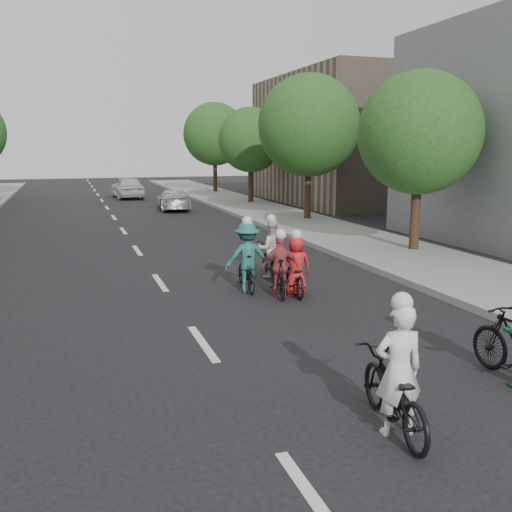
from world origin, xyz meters
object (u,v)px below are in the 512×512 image
cyclist_3 (247,262)px  cyclist_4 (395,386)px  cyclist_2 (270,255)px  follow_car_trail (127,187)px  cyclist_1 (280,272)px  follow_car_lead (174,200)px  cyclist_5 (295,272)px

cyclist_3 → cyclist_4: (-0.38, -7.35, -0.15)m
cyclist_2 → follow_car_trail: 26.57m
cyclist_1 → cyclist_3: size_ratio=0.88×
cyclist_3 → cyclist_4: bearing=90.5°
cyclist_1 → follow_car_lead: cyclist_1 is taller
cyclist_5 → follow_car_lead: 19.88m
follow_car_trail → cyclist_5: bearing=86.9°
follow_car_lead → follow_car_trail: size_ratio=0.91×
cyclist_4 → cyclist_5: bearing=-93.7°
cyclist_5 → follow_car_lead: bearing=-83.0°
cyclist_4 → follow_car_lead: cyclist_4 is taller
cyclist_2 → cyclist_1: bearing=85.7°
cyclist_1 → cyclist_4: 6.69m
cyclist_2 → cyclist_5: cyclist_2 is taller
cyclist_2 → cyclist_4: 8.76m
cyclist_3 → cyclist_5: size_ratio=1.07×
cyclist_2 → cyclist_4: size_ratio=0.94×
cyclist_2 → cyclist_3: cyclist_3 is taller
cyclist_3 → follow_car_trail: 27.83m
cyclist_3 → follow_car_lead: cyclist_3 is taller
cyclist_5 → follow_car_trail: cyclist_5 is taller
cyclist_1 → cyclist_4: size_ratio=0.83×
follow_car_lead → cyclist_5: bearing=92.8°
cyclist_1 → cyclist_2: cyclist_2 is taller
cyclist_4 → follow_car_lead: size_ratio=0.49×
cyclist_5 → follow_car_trail: bearing=-78.9°
cyclist_3 → follow_car_lead: size_ratio=0.46×
cyclist_2 → cyclist_3: size_ratio=0.99×
follow_car_lead → cyclist_1: bearing=91.6°
follow_car_trail → follow_car_lead: bearing=96.0°
cyclist_2 → cyclist_4: (-1.46, -8.64, -0.02)m
cyclist_1 → follow_car_lead: bearing=-82.3°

